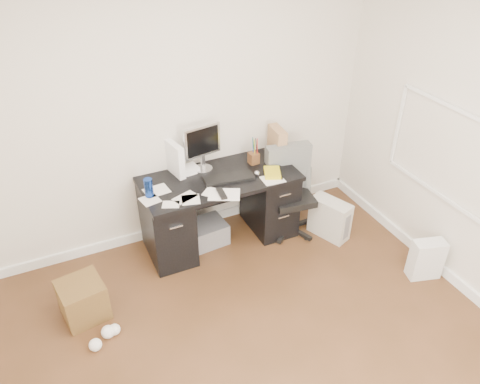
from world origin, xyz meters
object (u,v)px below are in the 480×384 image
object	(u,v)px
keyboard	(229,178)
pc_tower	(330,218)
desk	(220,207)
office_chair	(292,193)
wicker_basket	(83,300)
lcd_monitor	(202,148)

from	to	relation	value
keyboard	pc_tower	xyz separation A→B (m)	(0.98, -0.33, -0.55)
desk	pc_tower	bearing A→B (deg)	-21.28
keyboard	pc_tower	bearing A→B (deg)	-10.69
desk	office_chair	distance (m)	0.74
pc_tower	wicker_basket	bearing A→B (deg)	159.93
lcd_monitor	wicker_basket	world-z (taller)	lcd_monitor
office_chair	pc_tower	distance (m)	0.48
pc_tower	wicker_basket	xyz separation A→B (m)	(-2.49, -0.05, -0.03)
pc_tower	wicker_basket	world-z (taller)	pc_tower
desk	lcd_monitor	xyz separation A→B (m)	(-0.09, 0.19, 0.59)
pc_tower	wicker_basket	size ratio (longest dim) A/B	1.20
keyboard	pc_tower	world-z (taller)	keyboard
office_chair	pc_tower	world-z (taller)	office_chair
desk	wicker_basket	world-z (taller)	desk
office_chair	pc_tower	xyz separation A→B (m)	(0.33, -0.24, -0.26)
lcd_monitor	wicker_basket	distance (m)	1.71
lcd_monitor	office_chair	world-z (taller)	lcd_monitor
lcd_monitor	office_chair	xyz separation A→B (m)	(0.81, -0.36, -0.52)
desk	wicker_basket	distance (m)	1.53
desk	pc_tower	distance (m)	1.14
lcd_monitor	wicker_basket	size ratio (longest dim) A/B	1.37
lcd_monitor	pc_tower	xyz separation A→B (m)	(1.13, -0.60, -0.78)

